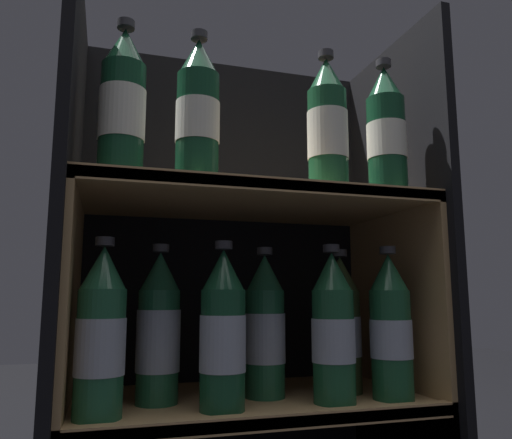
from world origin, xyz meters
TOP-DOWN VIEW (x-y plane):
  - fridge_back_wall at (0.00, 0.37)m, footprint 0.71×0.02m
  - fridge_side_left at (-0.34, 0.18)m, footprint 0.02×0.40m
  - fridge_side_right at (0.34, 0.18)m, footprint 0.02×0.40m
  - shelf_lower at (0.00, 0.17)m, footprint 0.67×0.36m
  - shelf_upper at (0.00, 0.17)m, footprint 0.67×0.36m
  - bottle_upper_front_0 at (-0.26, 0.07)m, footprint 0.08×0.08m
  - bottle_upper_front_1 at (-0.13, 0.07)m, footprint 0.08×0.08m
  - bottle_upper_front_2 at (0.13, 0.07)m, footprint 0.08×0.08m
  - bottle_upper_front_3 at (0.25, 0.07)m, footprint 0.08×0.08m
  - bottle_lower_front_0 at (-0.27, 0.07)m, footprint 0.08×0.08m
  - bottle_lower_front_1 at (-0.08, 0.07)m, footprint 0.08×0.08m
  - bottle_lower_front_2 at (0.13, 0.07)m, footprint 0.08×0.08m
  - bottle_lower_front_3 at (0.25, 0.07)m, footprint 0.08×0.08m
  - bottle_lower_back_0 at (-0.17, 0.15)m, footprint 0.08×0.08m
  - bottle_lower_back_1 at (0.03, 0.15)m, footprint 0.08×0.08m
  - bottle_lower_back_2 at (0.19, 0.15)m, footprint 0.08×0.08m

SIDE VIEW (x-z plane):
  - shelf_lower at x=0.00m, z-range 0.08..0.34m
  - bottle_lower_back_0 at x=-0.17m, z-range 0.24..0.53m
  - bottle_lower_front_1 at x=-0.08m, z-range 0.24..0.53m
  - bottle_lower_back_1 at x=0.03m, z-range 0.24..0.53m
  - bottle_lower_front_0 at x=-0.27m, z-range 0.24..0.53m
  - bottle_lower_back_2 at x=0.19m, z-range 0.24..0.53m
  - bottle_lower_front_2 at x=0.13m, z-range 0.25..0.53m
  - bottle_lower_front_3 at x=0.25m, z-range 0.25..0.53m
  - shelf_upper at x=0.00m, z-range 0.14..0.78m
  - fridge_back_wall at x=0.00m, z-range 0.00..1.02m
  - fridge_side_left at x=-0.34m, z-range 0.00..1.02m
  - fridge_side_right at x=0.34m, z-range 0.00..1.02m
  - bottle_upper_front_2 at x=0.13m, z-range 0.63..0.91m
  - bottle_upper_front_0 at x=-0.26m, z-range 0.63..0.91m
  - bottle_upper_front_1 at x=-0.13m, z-range 0.63..0.91m
  - bottle_upper_front_3 at x=0.25m, z-range 0.63..0.91m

